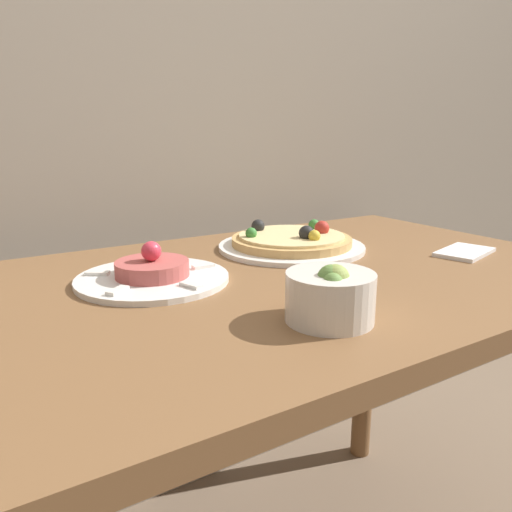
% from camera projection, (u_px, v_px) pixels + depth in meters
% --- Properties ---
extents(back_wall, '(8.00, 0.05, 2.60)m').
position_uv_depth(back_wall, '(153.00, 5.00, 1.16)').
color(back_wall, gray).
rests_on(back_wall, ground_plane).
extents(dining_table, '(1.26, 0.74, 0.77)m').
position_uv_depth(dining_table, '(269.00, 334.00, 0.91)').
color(dining_table, brown).
rests_on(dining_table, ground_plane).
extents(pizza_plate, '(0.32, 0.32, 0.06)m').
position_uv_depth(pizza_plate, '(292.00, 242.00, 1.08)').
color(pizza_plate, white).
rests_on(pizza_plate, dining_table).
extents(tartare_plate, '(0.26, 0.26, 0.07)m').
position_uv_depth(tartare_plate, '(153.00, 274.00, 0.85)').
color(tartare_plate, white).
rests_on(tartare_plate, dining_table).
extents(small_bowl, '(0.12, 0.12, 0.08)m').
position_uv_depth(small_bowl, '(331.00, 294.00, 0.67)').
color(small_bowl, silver).
rests_on(small_bowl, dining_table).
extents(napkin, '(0.15, 0.11, 0.01)m').
position_uv_depth(napkin, '(465.00, 252.00, 1.04)').
color(napkin, white).
rests_on(napkin, dining_table).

